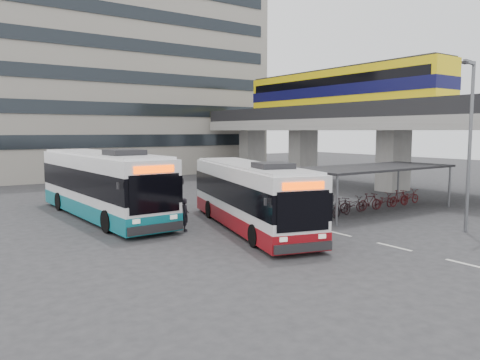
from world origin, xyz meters
TOP-DOWN VIEW (x-y plane):
  - ground at (0.00, 0.00)m, footprint 120.00×120.00m
  - viaduct at (17.00, 12.96)m, footprint 8.00×32.00m
  - bike_shelter at (8.50, 3.00)m, footprint 10.00×4.00m
  - office_block at (6.00, 36.00)m, footprint 30.00×15.00m
  - road_markings at (2.50, -3.00)m, footprint 0.15×7.60m
  - bus_main at (-0.01, 3.17)m, footprint 5.32×11.23m
  - bus_teal at (-4.71, 9.96)m, footprint 3.02×12.49m
  - pedestrian at (-2.82, 4.33)m, footprint 0.55×0.65m
  - lamp_post at (7.31, -3.17)m, footprint 1.32×0.39m

SIDE VIEW (x-z plane):
  - ground at x=0.00m, z-range 0.00..0.00m
  - road_markings at x=2.50m, z-range 0.00..0.01m
  - pedestrian at x=-2.82m, z-range 0.00..1.51m
  - bike_shelter at x=8.50m, z-range 0.09..2.63m
  - bus_main at x=-0.01m, z-range -0.12..3.14m
  - bus_teal at x=-4.71m, z-range -0.13..3.54m
  - lamp_post at x=7.31m, z-range 0.53..8.08m
  - viaduct at x=17.00m, z-range 1.39..11.07m
  - office_block at x=6.00m, z-range 0.00..25.00m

